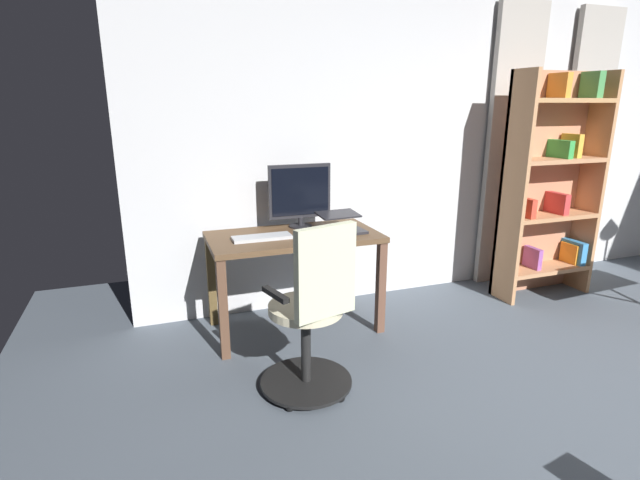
% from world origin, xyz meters
% --- Properties ---
extents(back_room_partition, '(5.80, 0.10, 2.71)m').
position_xyz_m(back_room_partition, '(0.00, -2.71, 1.35)').
color(back_room_partition, silver).
rests_on(back_room_partition, ground).
extents(curtain_left_panel, '(0.51, 0.06, 2.54)m').
position_xyz_m(curtain_left_panel, '(-1.39, -2.60, 1.27)').
color(curtain_left_panel, '#B5AEA5').
rests_on(curtain_left_panel, ground).
extents(curtain_right_panel, '(0.51, 0.06, 2.54)m').
position_xyz_m(curtain_right_panel, '(-0.49, -2.60, 1.27)').
color(curtain_right_panel, '#B5AEA5').
rests_on(curtain_right_panel, ground).
extents(desk, '(1.25, 0.65, 0.75)m').
position_xyz_m(desk, '(1.71, -2.23, 0.64)').
color(desk, brown).
rests_on(desk, ground).
extents(office_chair, '(0.56, 0.56, 1.06)m').
position_xyz_m(office_chair, '(1.87, -1.36, 0.49)').
color(office_chair, black).
rests_on(office_chair, ground).
extents(computer_monitor, '(0.49, 0.18, 0.49)m').
position_xyz_m(computer_monitor, '(1.60, -2.44, 1.01)').
color(computer_monitor, '#232328').
rests_on(computer_monitor, desk).
extents(computer_keyboard, '(0.42, 0.14, 0.02)m').
position_xyz_m(computer_keyboard, '(1.97, -2.19, 0.76)').
color(computer_keyboard, '#B7BCC1').
rests_on(computer_keyboard, desk).
extents(laptop, '(0.33, 0.32, 0.14)m').
position_xyz_m(laptop, '(1.35, -2.18, 0.80)').
color(laptop, '#232328').
rests_on(laptop, desk).
extents(bookshelf, '(0.88, 0.30, 1.95)m').
position_xyz_m(bookshelf, '(-0.61, -2.20, 0.98)').
color(bookshelf, tan).
rests_on(bookshelf, ground).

